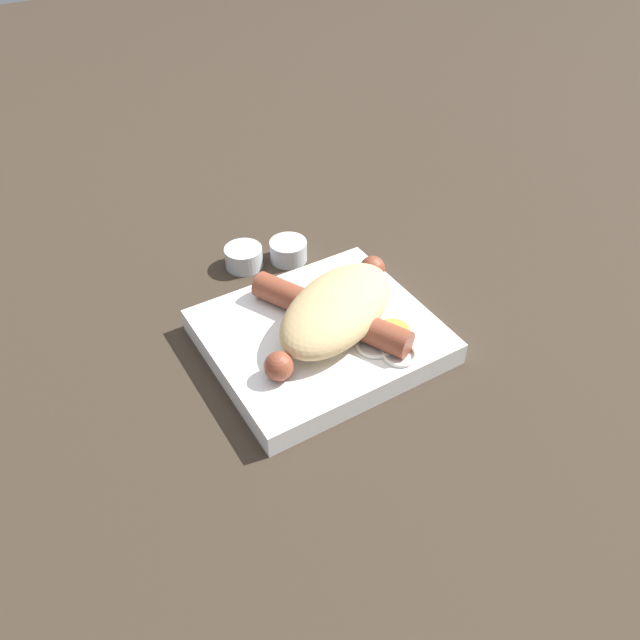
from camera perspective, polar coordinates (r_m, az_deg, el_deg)
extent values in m
plane|color=#33281E|center=(0.66, 0.00, -2.33)|extent=(3.00, 3.00, 0.00)
cube|color=white|center=(0.65, 0.00, -1.51)|extent=(0.22, 0.20, 0.03)
ellipsoid|color=tan|center=(0.63, 1.55, 1.04)|extent=(0.18, 0.15, 0.05)
cylinder|color=brown|center=(0.63, 0.89, 0.65)|extent=(0.10, 0.17, 0.03)
sphere|color=brown|center=(0.70, 4.81, 4.72)|extent=(0.03, 0.03, 0.03)
sphere|color=brown|center=(0.58, -3.79, -4.23)|extent=(0.03, 0.03, 0.03)
cylinder|color=orange|center=(0.64, 6.69, -1.03)|extent=(0.04, 0.04, 0.00)
cylinder|color=orange|center=(0.63, 6.74, -1.46)|extent=(0.03, 0.03, 0.00)
torus|color=silver|center=(0.62, 5.04, -2.25)|extent=(0.04, 0.04, 0.00)
torus|color=silver|center=(0.61, 7.29, -3.12)|extent=(0.04, 0.04, 0.00)
torus|color=silver|center=(0.62, 6.32, -2.03)|extent=(0.03, 0.03, 0.00)
cylinder|color=silver|center=(0.77, -2.91, 6.34)|extent=(0.05, 0.05, 0.03)
cylinder|color=maroon|center=(0.77, -2.89, 5.90)|extent=(0.04, 0.04, 0.01)
cylinder|color=silver|center=(0.76, -6.98, 5.72)|extent=(0.05, 0.05, 0.03)
cylinder|color=maroon|center=(0.77, -6.94, 5.28)|extent=(0.04, 0.04, 0.01)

